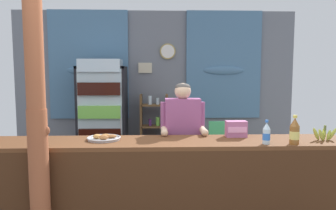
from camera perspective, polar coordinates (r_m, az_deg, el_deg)
ground_plane at (r=4.21m, az=-2.26°, el=-16.59°), size 7.92×7.92×0.00m
back_wall_curtained at (r=5.77m, az=-2.24°, el=3.69°), size 4.97×0.22×2.68m
stall_counter at (r=3.25m, az=-0.08°, el=-12.68°), size 3.75×0.59×0.91m
timber_post at (r=3.02m, az=-22.37°, el=-1.70°), size 0.20×0.18×2.57m
drink_fridge at (r=5.38m, az=-11.61°, el=-0.80°), size 0.78×0.63×1.82m
bottle_shelf_rack at (r=5.55m, az=-2.52°, el=-4.18°), size 0.48×0.28×1.23m
plastic_lawn_chair at (r=5.16m, az=9.36°, el=-6.71°), size 0.45×0.45×0.86m
shopkeeper at (r=3.75m, az=2.63°, el=-4.48°), size 0.52×0.42×1.48m
soda_bottle_iced_tea at (r=3.33m, az=21.64°, el=-4.48°), size 0.09×0.09×0.28m
soda_bottle_water at (r=3.25m, az=17.15°, el=-4.94°), size 0.07×0.07×0.24m
snack_box_wafer at (r=3.53m, az=12.05°, el=-4.19°), size 0.22×0.12×0.17m
pastry_tray at (r=3.37m, az=-11.36°, el=-5.77°), size 0.35×0.35×0.06m
banana_bunch at (r=3.65m, az=26.05°, el=-4.69°), size 0.27×0.06×0.16m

